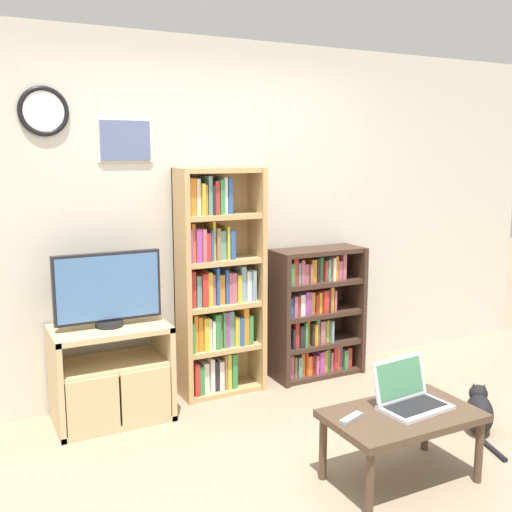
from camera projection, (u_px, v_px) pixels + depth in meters
name	position (u px, v px, depth m)	size (l,w,h in m)	color
ground_plane	(318.00, 493.00, 3.17)	(18.00, 18.00, 0.00)	gray
wall_back	(196.00, 218.00, 4.43)	(6.61, 0.09, 2.60)	beige
tv_stand	(112.00, 373.00, 4.00)	(0.76, 0.47, 0.65)	tan
television	(108.00, 289.00, 3.90)	(0.70, 0.18, 0.50)	black
bookshelf_tall	(216.00, 287.00, 4.40)	(0.63, 0.28, 1.68)	tan
bookshelf_short	(312.00, 314.00, 4.80)	(0.75, 0.32, 1.04)	#3D281E
coffee_table	(402.00, 421.00, 3.24)	(0.82, 0.50, 0.40)	#4C3828
laptop	(409.00, 395.00, 3.30)	(0.40, 0.31, 0.25)	silver
remote_near_laptop	(351.00, 418.00, 3.14)	(0.17, 0.10, 0.02)	#99999E
cat	(479.00, 412.00, 3.86)	(0.34, 0.53, 0.30)	black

